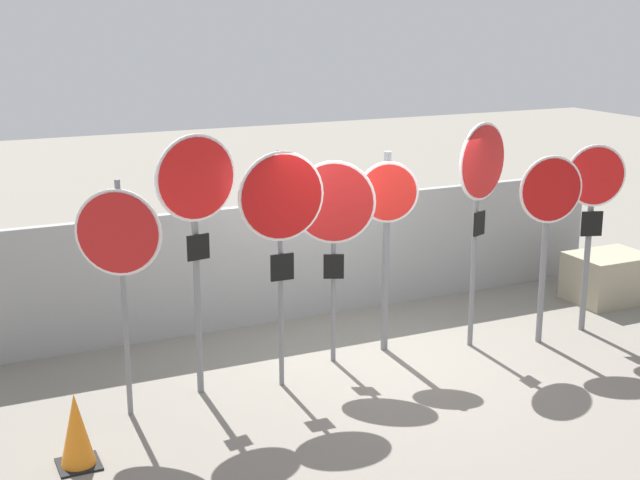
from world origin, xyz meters
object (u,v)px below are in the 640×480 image
at_px(stop_sign_2, 282,210).
at_px(stop_sign_6, 549,209).
at_px(stop_sign_5, 481,180).
at_px(stop_sign_7, 593,200).
at_px(stop_sign_1, 196,205).
at_px(traffic_cone_0, 76,430).
at_px(storage_crate, 608,277).
at_px(stop_sign_0, 119,245).
at_px(stop_sign_3, 334,214).
at_px(stop_sign_4, 387,218).

distance_m(stop_sign_2, stop_sign_6, 3.30).
bearing_deg(stop_sign_6, stop_sign_5, 172.53).
bearing_deg(stop_sign_7, stop_sign_1, -164.75).
bearing_deg(traffic_cone_0, stop_sign_6, 6.70).
bearing_deg(stop_sign_6, stop_sign_7, 18.52).
height_order(stop_sign_1, stop_sign_5, stop_sign_1).
relative_size(stop_sign_2, stop_sign_7, 1.08).
relative_size(stop_sign_7, storage_crate, 2.26).
relative_size(stop_sign_5, storage_crate, 2.57).
relative_size(stop_sign_0, stop_sign_3, 1.02).
bearing_deg(stop_sign_0, stop_sign_6, 28.71).
bearing_deg(stop_sign_0, stop_sign_5, 31.91).
distance_m(stop_sign_7, storage_crate, 1.91).
height_order(stop_sign_2, stop_sign_4, stop_sign_2).
xyz_separation_m(stop_sign_1, stop_sign_6, (4.12, -0.34, -0.36)).
height_order(stop_sign_0, stop_sign_2, stop_sign_2).
distance_m(stop_sign_3, stop_sign_6, 2.57).
relative_size(stop_sign_2, traffic_cone_0, 3.70).
relative_size(stop_sign_4, stop_sign_7, 1.01).
xyz_separation_m(stop_sign_5, stop_sign_6, (0.79, -0.25, -0.36)).
height_order(stop_sign_5, traffic_cone_0, stop_sign_5).
bearing_deg(stop_sign_1, stop_sign_2, -23.02).
relative_size(stop_sign_5, traffic_cone_0, 3.90).
relative_size(stop_sign_0, traffic_cone_0, 3.46).
bearing_deg(stop_sign_2, stop_sign_1, 167.70).
bearing_deg(traffic_cone_0, stop_sign_7, 6.89).
relative_size(stop_sign_2, stop_sign_6, 1.11).
bearing_deg(stop_sign_0, stop_sign_4, 38.25).
height_order(stop_sign_1, stop_sign_7, stop_sign_1).
bearing_deg(storage_crate, stop_sign_6, -153.88).
relative_size(stop_sign_2, storage_crate, 2.44).
xyz_separation_m(stop_sign_3, storage_crate, (4.38, 0.40, -1.40)).
bearing_deg(stop_sign_0, stop_sign_7, 29.99).
bearing_deg(traffic_cone_0, stop_sign_1, 34.24).
bearing_deg(stop_sign_4, stop_sign_6, 1.32).
distance_m(stop_sign_2, storage_crate, 5.44).
xyz_separation_m(stop_sign_0, stop_sign_1, (0.83, 0.21, 0.26)).
distance_m(stop_sign_6, traffic_cone_0, 5.77).
distance_m(stop_sign_4, stop_sign_7, 2.61).
distance_m(stop_sign_3, stop_sign_4, 0.72).
height_order(stop_sign_3, stop_sign_5, stop_sign_5).
relative_size(stop_sign_0, stop_sign_6, 1.04).
distance_m(stop_sign_1, stop_sign_2, 0.86).
xyz_separation_m(stop_sign_4, storage_crate, (3.67, 0.34, -1.27)).
xyz_separation_m(stop_sign_6, traffic_cone_0, (-5.58, -0.66, -1.31)).
height_order(stop_sign_3, stop_sign_7, stop_sign_7).
distance_m(stop_sign_2, stop_sign_4, 1.56).
relative_size(stop_sign_1, stop_sign_6, 1.20).
bearing_deg(stop_sign_3, stop_sign_2, -130.51).
height_order(stop_sign_4, stop_sign_6, stop_sign_4).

